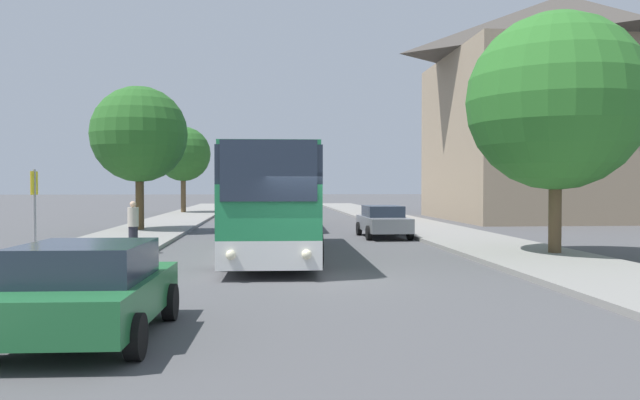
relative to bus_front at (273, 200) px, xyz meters
The scene contains 13 objects.
ground_plane 5.71m from the bus_front, 79.11° to the right, with size 300.00×300.00×0.00m, color #4C4C4F.
sidewalk_left 8.19m from the bus_front, 138.32° to the right, with size 4.00×120.00×0.15m, color gray.
sidewalk_right 9.78m from the bus_front, 33.55° to the right, with size 4.00×120.00×0.15m, color gray.
building_right_background 28.82m from the bus_front, 45.57° to the left, with size 15.91×13.85×15.13m.
bus_front is the anchor object (origin of this frame).
bus_middle 13.42m from the bus_front, 90.26° to the left, with size 3.11×10.38×3.57m.
parked_car_left_curb 11.41m from the bus_front, 104.54° to the right, with size 2.24×3.97×1.44m.
parked_car_right_near 8.28m from the bus_front, 53.22° to the left, with size 1.98×4.26×1.40m.
bus_stop_sign 7.29m from the bus_front, 147.21° to the right, with size 0.08×0.45×2.55m.
pedestrian_waiting_far 4.78m from the bus_front, behind, with size 0.36×0.36×1.61m.
tree_left_near 12.50m from the bus_front, 121.38° to the left, with size 4.63×4.63×6.94m.
tree_left_far 31.34m from the bus_front, 102.71° to the left, with size 4.38×4.38×6.88m.
tree_right_near 9.58m from the bus_front, ahead, with size 5.62×5.62×7.60m.
Camera 1 is at (-1.24, -15.13, 2.28)m, focal length 35.00 mm.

